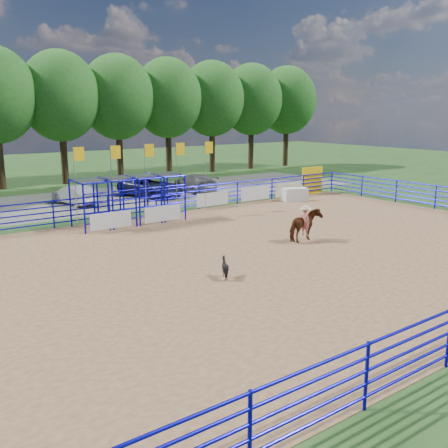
{
  "coord_description": "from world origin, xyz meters",
  "views": [
    {
      "loc": [
        -13.64,
        -15.7,
        5.94
      ],
      "look_at": [
        -1.59,
        1.0,
        1.3
      ],
      "focal_mm": 40.0,
      "sensor_mm": 36.0,
      "label": 1
    }
  ],
  "objects_px": {
    "announcer_table": "(295,194)",
    "car_c": "(151,187)",
    "calf": "(225,268)",
    "car_d": "(195,183)",
    "car_b": "(75,195)",
    "horse_and_rider": "(305,224)"
  },
  "relations": [
    {
      "from": "car_b",
      "to": "car_c",
      "type": "distance_m",
      "value": 5.48
    },
    {
      "from": "horse_and_rider",
      "to": "car_b",
      "type": "distance_m",
      "value": 16.64
    },
    {
      "from": "announcer_table",
      "to": "car_d",
      "type": "relative_size",
      "value": 0.35
    },
    {
      "from": "car_c",
      "to": "calf",
      "type": "bearing_deg",
      "value": -125.43
    },
    {
      "from": "car_d",
      "to": "announcer_table",
      "type": "bearing_deg",
      "value": 119.82
    },
    {
      "from": "car_b",
      "to": "car_c",
      "type": "height_order",
      "value": "car_c"
    },
    {
      "from": "announcer_table",
      "to": "car_b",
      "type": "bearing_deg",
      "value": 148.94
    },
    {
      "from": "car_c",
      "to": "car_b",
      "type": "bearing_deg",
      "value": 162.4
    },
    {
      "from": "horse_and_rider",
      "to": "car_c",
      "type": "bearing_deg",
      "value": 89.54
    },
    {
      "from": "car_d",
      "to": "horse_and_rider",
      "type": "bearing_deg",
      "value": 82.6
    },
    {
      "from": "calf",
      "to": "car_d",
      "type": "relative_size",
      "value": 0.17
    },
    {
      "from": "horse_and_rider",
      "to": "calf",
      "type": "xyz_separation_m",
      "value": [
        -6.12,
        -2.07,
        -0.45
      ]
    },
    {
      "from": "announcer_table",
      "to": "car_b",
      "type": "relative_size",
      "value": 0.44
    },
    {
      "from": "announcer_table",
      "to": "car_c",
      "type": "xyz_separation_m",
      "value": [
        -7.08,
        7.4,
        0.26
      ]
    },
    {
      "from": "car_c",
      "to": "car_d",
      "type": "distance_m",
      "value": 3.88
    },
    {
      "from": "announcer_table",
      "to": "car_c",
      "type": "height_order",
      "value": "car_c"
    },
    {
      "from": "calf",
      "to": "car_b",
      "type": "relative_size",
      "value": 0.2
    },
    {
      "from": "car_b",
      "to": "calf",
      "type": "bearing_deg",
      "value": 75.73
    },
    {
      "from": "car_b",
      "to": "car_d",
      "type": "height_order",
      "value": "car_d"
    },
    {
      "from": "announcer_table",
      "to": "car_c",
      "type": "distance_m",
      "value": 10.24
    },
    {
      "from": "calf",
      "to": "car_d",
      "type": "height_order",
      "value": "car_d"
    },
    {
      "from": "announcer_table",
      "to": "calf",
      "type": "height_order",
      "value": "announcer_table"
    }
  ]
}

